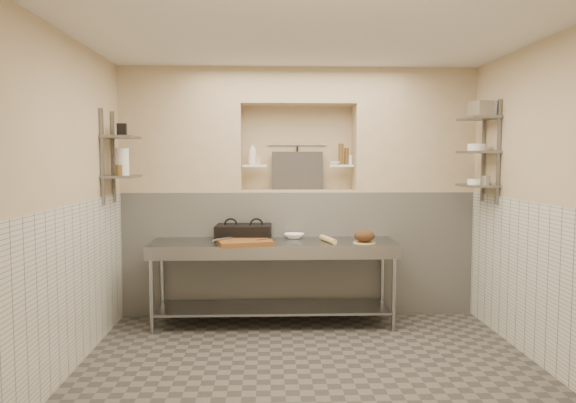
{
  "coord_description": "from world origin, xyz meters",
  "views": [
    {
      "loc": [
        -0.36,
        -4.74,
        1.78
      ],
      "look_at": [
        -0.15,
        0.9,
        1.35
      ],
      "focal_mm": 35.0,
      "sensor_mm": 36.0,
      "label": 1
    }
  ],
  "objects_px": {
    "jug_left": "(122,162)",
    "panini_press": "(244,232)",
    "cutting_board": "(245,242)",
    "bottle_soap": "(252,153)",
    "rolling_pin": "(328,239)",
    "bowl_alcove": "(335,163)",
    "mixing_bowl": "(294,236)",
    "prep_table": "(273,266)",
    "bread_loaf": "(364,236)"
  },
  "relations": [
    {
      "from": "panini_press",
      "to": "bowl_alcove",
      "type": "relative_size",
      "value": 4.89
    },
    {
      "from": "mixing_bowl",
      "to": "bowl_alcove",
      "type": "xyz_separation_m",
      "value": [
        0.48,
        0.32,
        0.8
      ]
    },
    {
      "from": "mixing_bowl",
      "to": "jug_left",
      "type": "bearing_deg",
      "value": -169.22
    },
    {
      "from": "panini_press",
      "to": "bowl_alcove",
      "type": "bearing_deg",
      "value": 22.07
    },
    {
      "from": "cutting_board",
      "to": "mixing_bowl",
      "type": "height_order",
      "value": "mixing_bowl"
    },
    {
      "from": "prep_table",
      "to": "jug_left",
      "type": "height_order",
      "value": "jug_left"
    },
    {
      "from": "bread_loaf",
      "to": "mixing_bowl",
      "type": "bearing_deg",
      "value": 152.04
    },
    {
      "from": "prep_table",
      "to": "mixing_bowl",
      "type": "xyz_separation_m",
      "value": [
        0.23,
        0.23,
        0.29
      ]
    },
    {
      "from": "prep_table",
      "to": "cutting_board",
      "type": "bearing_deg",
      "value": -144.25
    },
    {
      "from": "cutting_board",
      "to": "rolling_pin",
      "type": "height_order",
      "value": "rolling_pin"
    },
    {
      "from": "mixing_bowl",
      "to": "bottle_soap",
      "type": "bearing_deg",
      "value": 144.65
    },
    {
      "from": "bottle_soap",
      "to": "panini_press",
      "type": "bearing_deg",
      "value": -103.01
    },
    {
      "from": "cutting_board",
      "to": "prep_table",
      "type": "bearing_deg",
      "value": 35.75
    },
    {
      "from": "bread_loaf",
      "to": "jug_left",
      "type": "xyz_separation_m",
      "value": [
        -2.5,
        0.04,
        0.77
      ]
    },
    {
      "from": "bowl_alcove",
      "to": "bottle_soap",
      "type": "bearing_deg",
      "value": 179.2
    },
    {
      "from": "prep_table",
      "to": "bottle_soap",
      "type": "relative_size",
      "value": 10.1
    },
    {
      "from": "bowl_alcove",
      "to": "jug_left",
      "type": "height_order",
      "value": "jug_left"
    },
    {
      "from": "panini_press",
      "to": "bowl_alcove",
      "type": "xyz_separation_m",
      "value": [
        1.04,
        0.37,
        0.75
      ]
    },
    {
      "from": "jug_left",
      "to": "panini_press",
      "type": "bearing_deg",
      "value": 12.95
    },
    {
      "from": "cutting_board",
      "to": "bread_loaf",
      "type": "height_order",
      "value": "bread_loaf"
    },
    {
      "from": "prep_table",
      "to": "bowl_alcove",
      "type": "height_order",
      "value": "bowl_alcove"
    },
    {
      "from": "bread_loaf",
      "to": "jug_left",
      "type": "relative_size",
      "value": 0.8
    },
    {
      "from": "bottle_soap",
      "to": "bowl_alcove",
      "type": "bearing_deg",
      "value": -0.8
    },
    {
      "from": "rolling_pin",
      "to": "bowl_alcove",
      "type": "relative_size",
      "value": 3.04
    },
    {
      "from": "rolling_pin",
      "to": "jug_left",
      "type": "bearing_deg",
      "value": -178.51
    },
    {
      "from": "mixing_bowl",
      "to": "jug_left",
      "type": "height_order",
      "value": "jug_left"
    },
    {
      "from": "bread_loaf",
      "to": "bottle_soap",
      "type": "height_order",
      "value": "bottle_soap"
    },
    {
      "from": "panini_press",
      "to": "cutting_board",
      "type": "relative_size",
      "value": 1.13
    },
    {
      "from": "mixing_bowl",
      "to": "bowl_alcove",
      "type": "distance_m",
      "value": 0.99
    },
    {
      "from": "cutting_board",
      "to": "rolling_pin",
      "type": "bearing_deg",
      "value": 10.2
    },
    {
      "from": "bread_loaf",
      "to": "cutting_board",
      "type": "bearing_deg",
      "value": -177.22
    },
    {
      "from": "prep_table",
      "to": "jug_left",
      "type": "relative_size",
      "value": 9.53
    },
    {
      "from": "rolling_pin",
      "to": "cutting_board",
      "type": "bearing_deg",
      "value": -169.8
    },
    {
      "from": "rolling_pin",
      "to": "jug_left",
      "type": "relative_size",
      "value": 1.39
    },
    {
      "from": "cutting_board",
      "to": "jug_left",
      "type": "relative_size",
      "value": 1.98
    },
    {
      "from": "bottle_soap",
      "to": "prep_table",
      "type": "bearing_deg",
      "value": -67.49
    },
    {
      "from": "mixing_bowl",
      "to": "prep_table",
      "type": "bearing_deg",
      "value": -135.54
    },
    {
      "from": "cutting_board",
      "to": "bowl_alcove",
      "type": "bearing_deg",
      "value": 36.88
    },
    {
      "from": "rolling_pin",
      "to": "jug_left",
      "type": "height_order",
      "value": "jug_left"
    },
    {
      "from": "prep_table",
      "to": "bread_loaf",
      "type": "height_order",
      "value": "bread_loaf"
    },
    {
      "from": "rolling_pin",
      "to": "bread_loaf",
      "type": "xyz_separation_m",
      "value": [
        0.37,
        -0.1,
        0.05
      ]
    },
    {
      "from": "panini_press",
      "to": "bread_loaf",
      "type": "distance_m",
      "value": 1.31
    },
    {
      "from": "mixing_bowl",
      "to": "bread_loaf",
      "type": "relative_size",
      "value": 1.04
    },
    {
      "from": "mixing_bowl",
      "to": "rolling_pin",
      "type": "relative_size",
      "value": 0.6
    },
    {
      "from": "bread_loaf",
      "to": "rolling_pin",
      "type": "bearing_deg",
      "value": 165.37
    },
    {
      "from": "prep_table",
      "to": "panini_press",
      "type": "bearing_deg",
      "value": 151.84
    },
    {
      "from": "mixing_bowl",
      "to": "bread_loaf",
      "type": "bearing_deg",
      "value": -27.96
    },
    {
      "from": "cutting_board",
      "to": "bottle_soap",
      "type": "height_order",
      "value": "bottle_soap"
    },
    {
      "from": "prep_table",
      "to": "panini_press",
      "type": "height_order",
      "value": "panini_press"
    },
    {
      "from": "prep_table",
      "to": "bread_loaf",
      "type": "xyz_separation_m",
      "value": [
        0.95,
        -0.15,
        0.34
      ]
    }
  ]
}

